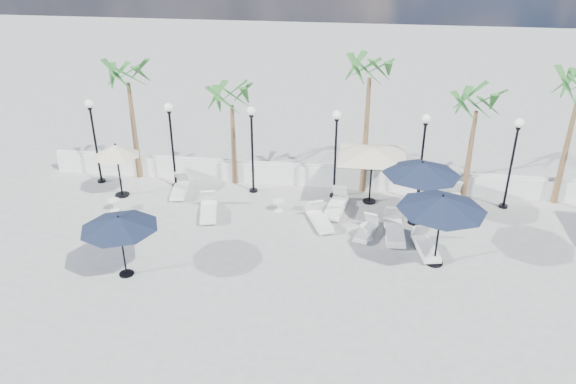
# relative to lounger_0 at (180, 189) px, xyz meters

# --- Properties ---
(ground) EXTENTS (100.00, 100.00, 0.00)m
(ground) POSITION_rel_lounger_0_xyz_m (6.61, -5.84, -0.23)
(ground) COLOR gray
(ground) RESTS_ON ground
(balustrade) EXTENTS (26.00, 0.30, 1.01)m
(balustrade) POSITION_rel_lounger_0_xyz_m (6.61, 1.66, 0.24)
(balustrade) COLOR white
(balustrade) RESTS_ON ground
(lamppost_0) EXTENTS (0.36, 0.36, 3.84)m
(lamppost_0) POSITION_rel_lounger_0_xyz_m (-3.89, 0.66, 2.26)
(lamppost_0) COLOR black
(lamppost_0) RESTS_ON ground
(lamppost_1) EXTENTS (0.36, 0.36, 3.84)m
(lamppost_1) POSITION_rel_lounger_0_xyz_m (-0.39, 0.66, 2.26)
(lamppost_1) COLOR black
(lamppost_1) RESTS_ON ground
(lamppost_2) EXTENTS (0.36, 0.36, 3.84)m
(lamppost_2) POSITION_rel_lounger_0_xyz_m (3.11, 0.66, 2.26)
(lamppost_2) COLOR black
(lamppost_2) RESTS_ON ground
(lamppost_3) EXTENTS (0.36, 0.36, 3.84)m
(lamppost_3) POSITION_rel_lounger_0_xyz_m (6.61, 0.66, 2.26)
(lamppost_3) COLOR black
(lamppost_3) RESTS_ON ground
(lamppost_4) EXTENTS (0.36, 0.36, 3.84)m
(lamppost_4) POSITION_rel_lounger_0_xyz_m (10.11, 0.66, 2.26)
(lamppost_4) COLOR black
(lamppost_4) RESTS_ON ground
(lamppost_5) EXTENTS (0.36, 0.36, 3.84)m
(lamppost_5) POSITION_rel_lounger_0_xyz_m (13.61, 0.66, 2.26)
(lamppost_5) COLOR black
(lamppost_5) RESTS_ON ground
(palm_0) EXTENTS (2.60, 2.60, 5.50)m
(palm_0) POSITION_rel_lounger_0_xyz_m (-2.39, 1.46, 4.31)
(palm_0) COLOR brown
(palm_0) RESTS_ON ground
(palm_1) EXTENTS (2.60, 2.60, 4.70)m
(palm_1) POSITION_rel_lounger_0_xyz_m (2.11, 1.46, 3.53)
(palm_1) COLOR brown
(palm_1) RESTS_ON ground
(palm_2) EXTENTS (2.60, 2.60, 6.10)m
(palm_2) POSITION_rel_lounger_0_xyz_m (7.81, 1.46, 4.89)
(palm_2) COLOR brown
(palm_2) RESTS_ON ground
(palm_3) EXTENTS (2.60, 2.60, 4.90)m
(palm_3) POSITION_rel_lounger_0_xyz_m (12.11, 1.46, 3.72)
(palm_3) COLOR brown
(palm_3) RESTS_ON ground
(lounger_0) EXTENTS (0.87, 1.89, 0.68)m
(lounger_0) POSITION_rel_lounger_0_xyz_m (0.00, 0.00, 0.00)
(lounger_0) COLOR white
(lounger_0) RESTS_ON ground
(lounger_1) EXTENTS (1.06, 2.02, 0.72)m
(lounger_1) POSITION_rel_lounger_0_xyz_m (1.75, -1.73, 0.01)
(lounger_1) COLOR white
(lounger_1) RESTS_ON ground
(lounger_2) EXTENTS (1.26, 1.93, 0.69)m
(lounger_2) POSITION_rel_lounger_0_xyz_m (6.25, -1.88, 0.00)
(lounger_2) COLOR white
(lounger_2) RESTS_ON ground
(lounger_3) EXTENTS (0.96, 2.12, 0.77)m
(lounger_3) POSITION_rel_lounger_0_xyz_m (6.80, -0.69, 0.03)
(lounger_3) COLOR white
(lounger_3) RESTS_ON ground
(lounger_4) EXTENTS (0.78, 2.16, 0.80)m
(lounger_4) POSITION_rel_lounger_0_xyz_m (9.08, -2.33, 0.04)
(lounger_4) COLOR white
(lounger_4) RESTS_ON ground
(lounger_5) EXTENTS (0.95, 1.71, 0.61)m
(lounger_5) POSITION_rel_lounger_0_xyz_m (8.04, -2.40, -0.02)
(lounger_5) COLOR white
(lounger_5) RESTS_ON ground
(lounger_6) EXTENTS (0.97, 1.94, 0.70)m
(lounger_6) POSITION_rel_lounger_0_xyz_m (10.16, -3.29, 0.01)
(lounger_6) COLOR white
(lounger_6) RESTS_ON ground
(lounger_7) EXTENTS (0.83, 2.12, 0.78)m
(lounger_7) POSITION_rel_lounger_0_xyz_m (11.67, 0.39, 0.03)
(lounger_7) COLOR white
(lounger_7) RESTS_ON ground
(side_table_0) EXTENTS (0.49, 0.49, 0.47)m
(side_table_0) POSITION_rel_lounger_0_xyz_m (-2.15, -1.86, 0.06)
(side_table_0) COLOR white
(side_table_0) RESTS_ON ground
(side_table_1) EXTENTS (0.47, 0.47, 0.46)m
(side_table_1) POSITION_rel_lounger_0_xyz_m (4.48, -0.98, 0.05)
(side_table_1) COLOR white
(side_table_1) RESTS_ON ground
(side_table_2) EXTENTS (0.58, 0.58, 0.57)m
(side_table_2) POSITION_rel_lounger_0_xyz_m (8.09, -2.67, 0.11)
(side_table_2) COLOR white
(side_table_2) RESTS_ON ground
(parasol_navy_left) EXTENTS (2.55, 2.55, 2.25)m
(parasol_navy_left) POSITION_rel_lounger_0_xyz_m (0.14, -6.15, 1.75)
(parasol_navy_left) COLOR black
(parasol_navy_left) RESTS_ON ground
(parasol_navy_mid) EXTENTS (2.98, 2.98, 2.67)m
(parasol_navy_mid) POSITION_rel_lounger_0_xyz_m (10.41, -4.01, 2.12)
(parasol_navy_mid) COLOR black
(parasol_navy_mid) RESTS_ON ground
(parasol_navy_right) EXTENTS (2.94, 2.94, 2.64)m
(parasol_navy_right) POSITION_rel_lounger_0_xyz_m (9.96, -1.20, 2.09)
(parasol_navy_right) COLOR black
(parasol_navy_right) RESTS_ON ground
(parasol_cream_sq_a) EXTENTS (5.37, 5.37, 2.64)m
(parasol_cream_sq_a) POSITION_rel_lounger_0_xyz_m (8.13, 0.36, 2.21)
(parasol_cream_sq_a) COLOR black
(parasol_cream_sq_a) RESTS_ON ground
(parasol_cream_small) EXTENTS (1.95, 1.95, 2.40)m
(parasol_cream_small) POSITION_rel_lounger_0_xyz_m (-2.40, -0.53, 1.82)
(parasol_cream_small) COLOR black
(parasol_cream_small) RESTS_ON ground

